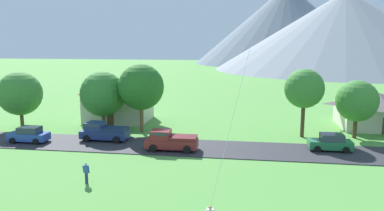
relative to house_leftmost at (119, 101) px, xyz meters
name	(u,v)px	position (x,y,z in m)	size (l,w,h in m)	color
road_strip	(181,147)	(10.87, -11.82, -2.77)	(160.00, 6.24, 0.08)	#2D2D33
mountain_far_east_ridge	(343,31)	(52.16, 100.12, 11.68)	(94.95, 94.95, 28.97)	#8E939E
mountain_east_ridge	(286,24)	(34.93, 139.04, 15.74)	(87.09, 87.09, 37.09)	slate
house_leftmost	(119,101)	(0.00, 0.00, 0.00)	(8.77, 7.39, 5.42)	beige
house_left_center	(377,110)	(33.80, 0.99, -0.50)	(9.62, 8.15, 4.45)	beige
tree_near_left	(141,87)	(4.97, -5.98, 2.68)	(5.47, 5.47, 8.23)	brown
tree_left_of_center	(20,94)	(-10.63, -6.20, 1.60)	(5.44, 5.44, 7.13)	#4C3823
tree_center	(304,89)	(23.84, -5.40, 2.78)	(4.45, 4.45, 7.84)	#4C3823
tree_near_right	(103,94)	(0.05, -5.73, 1.71)	(5.47, 5.47, 7.26)	brown
tree_far_right	(357,101)	(29.68, -5.01, 1.46)	(4.67, 4.67, 6.61)	#4C3823
parked_car_green_west_end	(330,143)	(25.88, -10.73, -1.94)	(4.23, 2.13, 1.68)	#237042
parked_car_blue_mid_east	(29,135)	(-5.83, -12.39, -1.94)	(4.21, 2.11, 1.68)	#2847A8
pickup_truck_navy_west_side	(103,131)	(1.91, -10.50, -1.75)	(5.22, 2.37, 1.99)	navy
pickup_truck_maroon_east_side	(170,140)	(9.97, -13.01, -1.75)	(5.23, 2.37, 1.99)	maroon
watcher_person	(86,172)	(5.34, -22.60, -1.93)	(0.56, 0.24, 1.68)	navy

